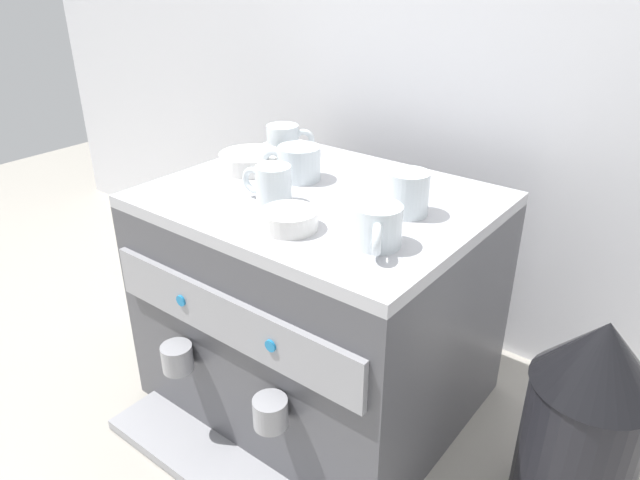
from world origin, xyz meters
name	(u,v)px	position (x,y,z in m)	size (l,w,h in m)	color
ground_plane	(320,388)	(0.00, 0.00, 0.00)	(4.00, 4.00, 0.00)	#9E998E
tiled_backsplash_wall	(427,114)	(0.00, 0.39, 0.52)	(2.80, 0.03, 1.03)	silver
espresso_machine	(319,301)	(0.00, 0.00, 0.22)	(0.59, 0.59, 0.45)	#4C4C51
ceramic_cup_0	(407,192)	(0.16, 0.02, 0.48)	(0.10, 0.08, 0.07)	silver
ceramic_cup_1	(297,163)	(-0.08, 0.04, 0.48)	(0.11, 0.08, 0.06)	silver
ceramic_cup_2	(272,184)	(-0.04, -0.08, 0.48)	(0.10, 0.06, 0.07)	silver
ceramic_cup_3	(285,140)	(-0.20, 0.14, 0.48)	(0.09, 0.08, 0.06)	silver
ceramic_cup_4	(378,227)	(0.19, -0.11, 0.48)	(0.08, 0.10, 0.06)	silver
ceramic_bowl_0	(289,220)	(0.05, -0.14, 0.46)	(0.09, 0.09, 0.03)	white
ceramic_bowl_1	(251,161)	(-0.19, 0.02, 0.46)	(0.12, 0.12, 0.03)	white
coffee_grinder	(584,423)	(0.51, 0.01, 0.19)	(0.19, 0.19, 0.38)	black
milk_pitcher	(167,298)	(-0.47, -0.02, 0.06)	(0.10, 0.10, 0.11)	#B7B7BC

